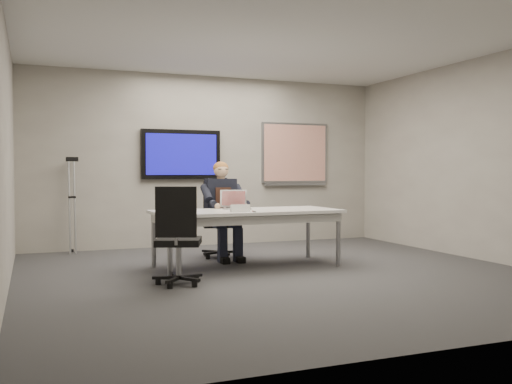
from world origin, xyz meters
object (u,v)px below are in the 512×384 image
object	(u,v)px
conference_table	(247,216)
seated_person	(224,220)
office_chair_far	(220,233)
laptop	(236,204)
office_chair_near	(178,255)

from	to	relation	value
conference_table	seated_person	distance (m)	0.70
office_chair_far	seated_person	distance (m)	0.33
laptop	seated_person	bearing A→B (deg)	107.36
conference_table	office_chair_far	distance (m)	1.00
seated_person	office_chair_near	bearing A→B (deg)	-120.19
office_chair_far	office_chair_near	distance (m)	2.08
office_chair_far	seated_person	bearing A→B (deg)	-80.18
conference_table	office_chair_far	world-z (taller)	office_chair_far
seated_person	laptop	bearing A→B (deg)	-85.39
seated_person	laptop	distance (m)	0.51
office_chair_far	office_chair_near	bearing A→B (deg)	-108.07
conference_table	seated_person	xyz separation A→B (m)	(-0.07, 0.69, -0.10)
office_chair_near	laptop	distance (m)	1.58
office_chair_far	seated_person	xyz separation A→B (m)	(-0.01, -0.26, 0.21)
conference_table	laptop	world-z (taller)	laptop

